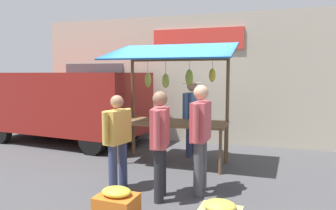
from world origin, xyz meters
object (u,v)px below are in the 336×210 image
vendor_with_sunhat (192,112)px  shopper_in_grey_tee (118,136)px  produce_crate_near (117,204)px  market_stall (173,89)px  shopper_in_striped_shirt (201,131)px  shopper_with_shopping_bag (160,138)px  parked_van (61,101)px

vendor_with_sunhat → shopper_in_grey_tee: bearing=-3.0°
shopper_in_grey_tee → produce_crate_near: 1.21m
market_stall → shopper_in_striped_shirt: market_stall is taller
shopper_with_shopping_bag → parked_van: bearing=43.5°
produce_crate_near → shopper_in_striped_shirt: bearing=-127.3°
market_stall → produce_crate_near: (-0.01, 2.54, -1.36)m
parked_van → produce_crate_near: bearing=140.1°
shopper_in_grey_tee → shopper_in_striped_shirt: 1.32m
vendor_with_sunhat → shopper_in_striped_shirt: vendor_with_sunhat is taller
parked_van → produce_crate_near: 5.12m
shopper_in_striped_shirt → produce_crate_near: shopper_in_striped_shirt is taller
vendor_with_sunhat → shopper_in_grey_tee: 2.46m
vendor_with_sunhat → produce_crate_near: bearing=8.6°
shopper_in_grey_tee → vendor_with_sunhat: bearing=-3.3°
vendor_with_sunhat → shopper_with_shopping_bag: size_ratio=1.05×
market_stall → shopper_with_shopping_bag: size_ratio=1.56×
shopper_in_striped_shirt → vendor_with_sunhat: bearing=18.7°
shopper_in_striped_shirt → shopper_with_shopping_bag: bearing=129.6°
market_stall → shopper_in_striped_shirt: bearing=121.9°
shopper_with_shopping_bag → parked_van: size_ratio=0.35×
shopper_with_shopping_bag → parked_van: parked_van is taller
shopper_in_striped_shirt → produce_crate_near: size_ratio=3.17×
parked_van → shopper_in_grey_tee: bearing=144.6°
shopper_in_grey_tee → parked_van: (3.09, -2.71, 0.26)m
vendor_with_sunhat → parked_van: bearing=-82.7°
vendor_with_sunhat → shopper_with_shopping_bag: 2.53m
vendor_with_sunhat → shopper_in_grey_tee: size_ratio=1.11×
market_stall → produce_crate_near: bearing=90.3°
shopper_with_shopping_bag → shopper_in_striped_shirt: (-0.52, -0.40, 0.06)m
vendor_with_sunhat → produce_crate_near: vendor_with_sunhat is taller
shopper_in_grey_tee → shopper_with_shopping_bag: bearing=-89.6°
shopper_in_grey_tee → produce_crate_near: bearing=-142.0°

